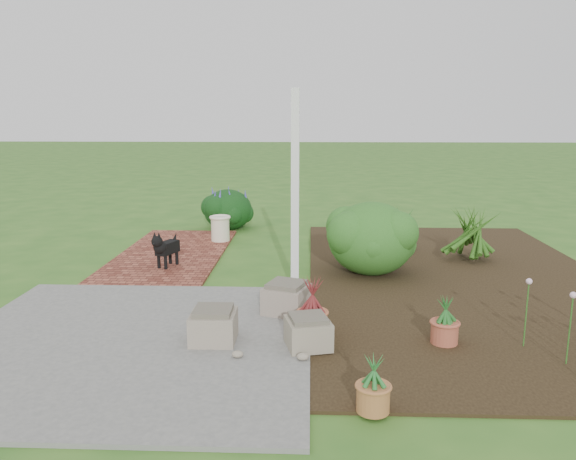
{
  "coord_description": "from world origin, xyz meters",
  "views": [
    {
      "loc": [
        0.49,
        -6.8,
        2.18
      ],
      "look_at": [
        0.2,
        0.4,
        0.7
      ],
      "focal_mm": 35.0,
      "sensor_mm": 36.0,
      "label": 1
    }
  ],
  "objects_px": {
    "cream_ceramic_urn": "(220,229)",
    "evergreen_shrub": "(371,236)",
    "stone_trough_near": "(308,333)",
    "black_dog": "(165,247)"
  },
  "relations": [
    {
      "from": "cream_ceramic_urn",
      "to": "evergreen_shrub",
      "type": "xyz_separation_m",
      "value": [
        2.4,
        -1.86,
        0.29
      ]
    },
    {
      "from": "stone_trough_near",
      "to": "black_dog",
      "type": "height_order",
      "value": "black_dog"
    },
    {
      "from": "stone_trough_near",
      "to": "evergreen_shrub",
      "type": "distance_m",
      "value": 2.8
    },
    {
      "from": "black_dog",
      "to": "cream_ceramic_urn",
      "type": "relative_size",
      "value": 1.31
    },
    {
      "from": "stone_trough_near",
      "to": "black_dog",
      "type": "distance_m",
      "value": 3.43
    },
    {
      "from": "cream_ceramic_urn",
      "to": "evergreen_shrub",
      "type": "relative_size",
      "value": 0.35
    },
    {
      "from": "stone_trough_near",
      "to": "black_dog",
      "type": "xyz_separation_m",
      "value": [
        -2.05,
        2.74,
        0.16
      ]
    },
    {
      "from": "black_dog",
      "to": "evergreen_shrub",
      "type": "distance_m",
      "value": 2.92
    },
    {
      "from": "black_dog",
      "to": "evergreen_shrub",
      "type": "bearing_deg",
      "value": 19.31
    },
    {
      "from": "stone_trough_near",
      "to": "evergreen_shrub",
      "type": "height_order",
      "value": "evergreen_shrub"
    }
  ]
}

